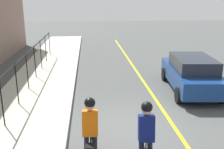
{
  "coord_description": "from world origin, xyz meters",
  "views": [
    {
      "loc": [
        -7.57,
        1.11,
        4.02
      ],
      "look_at": [
        2.62,
        0.17,
        1.0
      ],
      "focal_mm": 41.65,
      "sensor_mm": 36.0,
      "label": 1
    }
  ],
  "objects": [
    {
      "name": "patrol_sedan",
      "position": [
        3.12,
        -3.4,
        0.82
      ],
      "size": [
        4.55,
        2.26,
        1.58
      ],
      "rotation": [
        0.0,
        0.0,
        -0.1
      ],
      "color": "navy",
      "rests_on": "ground"
    },
    {
      "name": "ground_plane",
      "position": [
        0.0,
        0.0,
        0.0
      ],
      "size": [
        80.0,
        80.0,
        0.0
      ],
      "primitive_type": "plane",
      "color": "#474A49"
    },
    {
      "name": "lane_line_centre",
      "position": [
        0.0,
        -1.6,
        0.0
      ],
      "size": [
        36.0,
        0.12,
        0.01
      ],
      "primitive_type": "cube",
      "color": "yellow",
      "rests_on": "ground"
    },
    {
      "name": "iron_fence",
      "position": [
        1.0,
        3.8,
        1.33
      ],
      "size": [
        19.42,
        0.04,
        1.6
      ],
      "color": "black",
      "rests_on": "sidewalk"
    },
    {
      "name": "cyclist_lead",
      "position": [
        -2.01,
        1.11,
        0.91
      ],
      "size": [
        1.71,
        0.38,
        1.83
      ],
      "rotation": [
        0.0,
        0.0,
        -0.07
      ],
      "color": "black",
      "rests_on": "ground"
    },
    {
      "name": "cyclist_follow",
      "position": [
        -2.37,
        -0.15,
        0.91
      ],
      "size": [
        1.71,
        0.38,
        1.83
      ],
      "rotation": [
        0.0,
        0.0,
        -0.07
      ],
      "color": "black",
      "rests_on": "ground"
    },
    {
      "name": "sidewalk",
      "position": [
        0.0,
        3.4,
        0.07
      ],
      "size": [
        40.0,
        3.2,
        0.15
      ],
      "primitive_type": "cube",
      "color": "#B1AD9A",
      "rests_on": "ground"
    }
  ]
}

